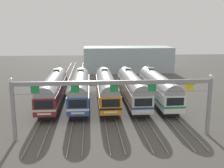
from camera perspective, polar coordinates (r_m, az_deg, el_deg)
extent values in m
plane|color=#4C4944|center=(43.24, -1.19, -4.27)|extent=(160.00, 160.00, 0.00)
cube|color=gray|center=(60.02, -10.87, 0.15)|extent=(0.07, 70.00, 0.15)
cube|color=gray|center=(59.88, -9.50, 0.18)|extent=(0.07, 70.00, 0.15)
cube|color=gray|center=(59.71, -6.89, 0.22)|extent=(0.07, 70.00, 0.15)
cube|color=gray|center=(59.67, -5.51, 0.24)|extent=(0.07, 70.00, 0.15)
cube|color=gray|center=(59.70, -2.89, 0.29)|extent=(0.07, 70.00, 0.15)
cube|color=gray|center=(59.76, -1.51, 0.31)|extent=(0.07, 70.00, 0.15)
cube|color=gray|center=(59.97, 1.09, 0.35)|extent=(0.07, 70.00, 0.15)
cube|color=gray|center=(60.13, 2.45, 0.37)|extent=(0.07, 70.00, 0.15)
cube|color=gray|center=(60.52, 5.02, 0.42)|extent=(0.07, 70.00, 0.15)
cube|color=gray|center=(60.78, 6.36, 0.44)|extent=(0.07, 70.00, 0.15)
cube|color=maroon|center=(42.99, -12.36, -1.58)|extent=(2.85, 18.00, 2.35)
cube|color=beige|center=(43.07, -12.34, -2.03)|extent=(2.88, 18.02, 0.28)
cylinder|color=gray|center=(42.74, -12.43, -0.04)|extent=(2.74, 17.64, 2.74)
cube|color=black|center=(34.24, -14.34, -4.28)|extent=(2.28, 0.06, 1.03)
cube|color=silver|center=(34.59, -14.24, -6.23)|extent=(1.71, 0.05, 0.24)
cube|color=black|center=(37.44, -13.49, -6.33)|extent=(2.28, 2.60, 1.05)
cube|color=black|center=(49.46, -11.34, -1.81)|extent=(2.28, 2.60, 1.05)
cube|color=#4C4C51|center=(47.39, -11.72, 3.03)|extent=(1.10, 1.10, 0.20)
cube|color=#284C9E|center=(42.63, -6.80, -1.50)|extent=(2.85, 18.00, 2.35)
cube|color=white|center=(42.71, -6.79, -1.96)|extent=(2.88, 18.02, 0.28)
cylinder|color=gray|center=(42.38, -6.84, 0.05)|extent=(2.74, 17.64, 2.74)
cube|color=black|center=(33.79, -7.34, -4.22)|extent=(2.28, 0.06, 1.03)
cube|color=silver|center=(34.14, -7.29, -6.20)|extent=(1.71, 0.05, 0.24)
cube|color=black|center=(37.02, -7.07, -6.30)|extent=(2.28, 2.60, 1.05)
cube|color=black|center=(49.15, -6.51, -1.74)|extent=(2.28, 2.60, 1.05)
cube|color=#4C4C51|center=(47.07, -6.68, 3.14)|extent=(1.10, 1.10, 0.20)
cube|color=orange|center=(42.67, -1.20, -1.40)|extent=(2.85, 18.00, 2.35)
cube|color=black|center=(42.76, -1.20, -1.86)|extent=(2.88, 18.02, 0.28)
cylinder|color=gray|center=(42.42, -1.21, 0.14)|extent=(2.74, 17.64, 2.74)
cube|color=black|center=(33.84, -0.26, -4.10)|extent=(2.28, 0.06, 1.03)
cube|color=silver|center=(34.20, -0.26, -6.07)|extent=(1.71, 0.05, 0.24)
cube|color=black|center=(37.07, -0.58, -6.18)|extent=(2.28, 2.60, 1.05)
cube|color=black|center=(49.19, -1.65, -1.66)|extent=(2.28, 2.60, 1.05)
cube|color=#4C4C51|center=(47.11, -1.60, 3.22)|extent=(1.10, 1.10, 0.20)
cube|color=silver|center=(43.12, 4.34, -1.29)|extent=(2.85, 18.00, 2.35)
cube|color=navy|center=(43.20, 4.33, -1.75)|extent=(2.88, 18.02, 0.28)
cylinder|color=gray|center=(42.87, 4.36, 0.24)|extent=(2.74, 17.64, 2.74)
cube|color=black|center=(34.41, 6.69, -3.91)|extent=(2.28, 0.06, 1.03)
cube|color=silver|center=(34.76, 6.65, -5.85)|extent=(1.71, 0.05, 0.24)
cube|color=black|center=(37.58, 5.80, -5.99)|extent=(2.28, 2.60, 1.05)
cube|color=black|center=(49.58, 3.17, -1.57)|extent=(2.28, 2.60, 1.05)
cube|color=#4C4C51|center=(47.51, 3.44, 3.28)|extent=(1.10, 1.10, 0.20)
cube|color=white|center=(43.96, 9.71, -1.18)|extent=(2.85, 18.00, 2.35)
cube|color=#198C4C|center=(44.04, 9.69, -1.62)|extent=(2.88, 18.02, 0.28)
cylinder|color=gray|center=(43.72, 9.76, 0.32)|extent=(2.74, 17.64, 2.74)
cube|color=black|center=(35.45, 13.33, -3.68)|extent=(2.28, 0.06, 1.03)
cube|color=silver|center=(35.79, 13.23, -5.57)|extent=(1.71, 0.05, 0.24)
cube|color=black|center=(38.55, 11.93, -5.73)|extent=(2.28, 2.60, 1.05)
cube|color=black|center=(50.31, 7.88, -1.46)|extent=(2.28, 2.60, 1.05)
cube|color=#4C4C51|center=(48.28, 8.35, 3.31)|extent=(1.10, 1.10, 0.20)
cube|color=gray|center=(30.42, -20.25, -5.60)|extent=(0.36, 0.36, 6.50)
cube|color=gray|center=(32.16, 19.91, -4.65)|extent=(0.36, 0.36, 6.50)
cube|color=gray|center=(28.66, 0.43, 0.30)|extent=(21.47, 0.32, 0.44)
cube|color=#198C3F|center=(29.26, -16.05, -1.17)|extent=(0.90, 0.08, 0.80)
cube|color=#198C3F|center=(28.73, -7.88, -1.05)|extent=(0.90, 0.08, 0.80)
cube|color=#198C3F|center=(28.79, 0.43, -0.91)|extent=(0.90, 0.08, 0.80)
cube|color=#198C3F|center=(29.45, 8.54, -0.75)|extent=(0.90, 0.08, 0.80)
cube|color=yellow|center=(30.67, 16.14, -0.59)|extent=(0.90, 0.08, 0.80)
sphere|color=white|center=(29.61, -20.73, 0.89)|extent=(0.44, 0.44, 0.44)
sphere|color=white|center=(31.39, 20.36, 1.50)|extent=(0.44, 0.44, 0.44)
cylinder|color=#3F382D|center=(28.90, 0.43, -1.84)|extent=(21.47, 0.03, 0.03)
cube|color=#9EB2B7|center=(75.98, 3.30, 5.31)|extent=(24.30, 10.00, 6.84)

